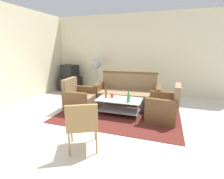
{
  "coord_description": "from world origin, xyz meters",
  "views": [
    {
      "loc": [
        0.94,
        -3.0,
        1.66
      ],
      "look_at": [
        -0.28,
        0.73,
        0.65
      ],
      "focal_mm": 26.53,
      "sensor_mm": 36.0,
      "label": 1
    }
  ],
  "objects": [
    {
      "name": "ground_plane",
      "position": [
        0.0,
        0.0,
        0.0
      ],
      "size": [
        14.0,
        14.0,
        0.0
      ],
      "primitive_type": "plane",
      "color": "beige"
    },
    {
      "name": "armchair_right",
      "position": [
        0.95,
        0.81,
        0.29
      ],
      "size": [
        0.74,
        0.8,
        0.85
      ],
      "rotation": [
        0.0,
        0.0,
        1.5
      ],
      "color": "#7F6647",
      "rests_on": "rug"
    },
    {
      "name": "tv_stand",
      "position": [
        -2.61,
        2.55,
        0.26
      ],
      "size": [
        0.8,
        0.5,
        0.52
      ],
      "primitive_type": "cube",
      "color": "black",
      "rests_on": "ground"
    },
    {
      "name": "armchair_left",
      "position": [
        -1.2,
        0.74,
        0.29
      ],
      "size": [
        0.71,
        0.77,
        0.85
      ],
      "rotation": [
        0.0,
        0.0,
        -1.55
      ],
      "color": "#7F6647",
      "rests_on": "rug"
    },
    {
      "name": "wall_back",
      "position": [
        0.0,
        3.06,
        1.4
      ],
      "size": [
        6.52,
        0.12,
        2.8
      ],
      "color": "beige",
      "rests_on": "ground"
    },
    {
      "name": "coffee_table",
      "position": [
        -0.11,
        0.77,
        0.27
      ],
      "size": [
        1.1,
        0.6,
        0.4
      ],
      "color": "silver",
      "rests_on": "rug"
    },
    {
      "name": "couch",
      "position": [
        -0.06,
        1.5,
        0.32
      ],
      "size": [
        1.83,
        0.82,
        0.96
      ],
      "rotation": [
        0.0,
        0.0,
        3.19
      ],
      "color": "#7F6647",
      "rests_on": "rug"
    },
    {
      "name": "cup",
      "position": [
        -0.32,
        0.86,
        0.46
      ],
      "size": [
        0.08,
        0.08,
        0.1
      ],
      "primitive_type": "cylinder",
      "color": "red",
      "rests_on": "coffee_table"
    },
    {
      "name": "television",
      "position": [
        -2.61,
        2.55,
        0.76
      ],
      "size": [
        0.69,
        0.57,
        0.48
      ],
      "rotation": [
        0.0,
        0.0,
        2.9
      ],
      "color": "black",
      "rests_on": "tv_stand"
    },
    {
      "name": "bottle_brown",
      "position": [
        -0.46,
        0.78,
        0.52
      ],
      "size": [
        0.06,
        0.06,
        0.3
      ],
      "color": "brown",
      "rests_on": "coffee_table"
    },
    {
      "name": "pedestal_fan",
      "position": [
        -1.51,
        2.6,
        1.01
      ],
      "size": [
        0.36,
        0.36,
        1.27
      ],
      "color": "#2D2D33",
      "rests_on": "ground"
    },
    {
      "name": "wicker_chair",
      "position": [
        -0.26,
        -0.86,
        0.49
      ],
      "size": [
        0.64,
        0.64,
        0.84
      ],
      "rotation": [
        0.0,
        0.0,
        0.47
      ],
      "color": "#AD844C",
      "rests_on": "ground"
    },
    {
      "name": "rug",
      "position": [
        -0.13,
        0.83,
        0.01
      ],
      "size": [
        2.98,
        2.12,
        0.01
      ],
      "primitive_type": "cube",
      "color": "#511E19",
      "rests_on": "ground"
    },
    {
      "name": "bottle_green",
      "position": [
        0.16,
        0.62,
        0.51
      ],
      "size": [
        0.07,
        0.07,
        0.27
      ],
      "color": "#2D8C38",
      "rests_on": "coffee_table"
    }
  ]
}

